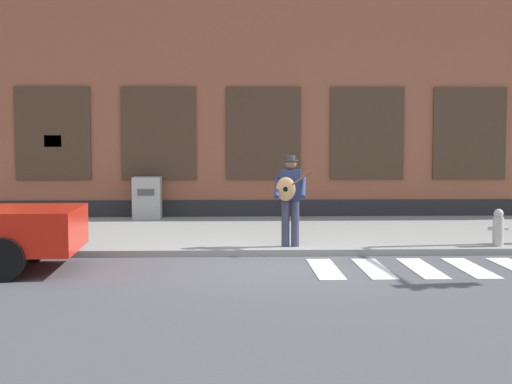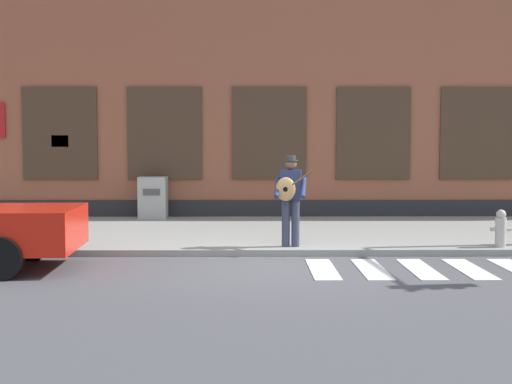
{
  "view_description": "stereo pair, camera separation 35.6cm",
  "coord_description": "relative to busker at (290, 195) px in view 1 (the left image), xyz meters",
  "views": [
    {
      "loc": [
        -0.85,
        -11.59,
        2.08
      ],
      "look_at": [
        -0.38,
        1.44,
        1.15
      ],
      "focal_mm": 50.0,
      "sensor_mm": 36.0,
      "label": 1
    },
    {
      "loc": [
        -0.49,
        -11.6,
        2.08
      ],
      "look_at": [
        -0.38,
        1.44,
        1.15
      ],
      "focal_mm": 50.0,
      "sensor_mm": 36.0,
      "label": 2
    }
  ],
  "objects": [
    {
      "name": "crosswalk",
      "position": [
        2.83,
        -1.72,
        -1.08
      ],
      "size": [
        5.2,
        1.9,
        0.01
      ],
      "color": "silver",
      "rests_on": "ground"
    },
    {
      "name": "busker",
      "position": [
        0.0,
        0.0,
        0.0
      ],
      "size": [
        0.72,
        0.58,
        1.7
      ],
      "color": "#33384C",
      "rests_on": "sidewalk"
    },
    {
      "name": "fire_hydrant",
      "position": [
        3.91,
        -0.07,
        -0.63
      ],
      "size": [
        0.38,
        0.2,
        0.7
      ],
      "color": "#B2ADA8",
      "rests_on": "sidewalk"
    },
    {
      "name": "building_backdrop",
      "position": [
        -0.25,
        7.37,
        2.93
      ],
      "size": [
        28.0,
        4.06,
        8.05
      ],
      "color": "#99563D",
      "rests_on": "ground"
    },
    {
      "name": "utility_box",
      "position": [
        -3.21,
        4.92,
        -0.44
      ],
      "size": [
        0.7,
        0.58,
        1.06
      ],
      "color": "#ADADA8",
      "rests_on": "sidewalk"
    },
    {
      "name": "ground_plane",
      "position": [
        -0.25,
        -1.55,
        -1.09
      ],
      "size": [
        160.0,
        160.0,
        0.0
      ],
      "primitive_type": "plane",
      "color": "#4C4C51"
    },
    {
      "name": "sidewalk",
      "position": [
        -0.25,
        2.48,
        -1.03
      ],
      "size": [
        28.0,
        5.79,
        0.12
      ],
      "color": "gray",
      "rests_on": "ground"
    }
  ]
}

